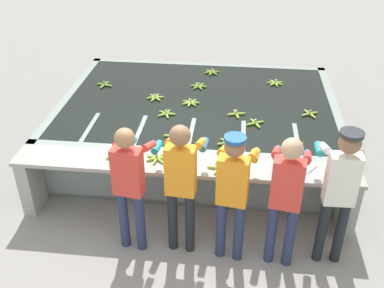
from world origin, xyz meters
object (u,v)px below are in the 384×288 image
at_px(banana_bunch_floating_9, 227,143).
at_px(banana_bunch_floating_3, 174,136).
at_px(banana_bunch_ledge_0, 117,156).
at_px(banana_bunch_floating_11, 255,123).
at_px(knife_0, 306,174).
at_px(banana_bunch_floating_1, 212,72).
at_px(banana_bunch_floating_8, 275,83).
at_px(banana_bunch_floating_7, 199,86).
at_px(banana_bunch_ledge_2, 157,158).
at_px(worker_0, 130,179).
at_px(banana_bunch_floating_4, 310,114).
at_px(worker_3, 286,192).
at_px(banana_bunch_floating_10, 166,114).
at_px(worker_2, 233,187).
at_px(banana_bunch_ledge_1, 219,168).
at_px(worker_4, 340,185).
at_px(banana_bunch_floating_2, 155,97).
at_px(banana_bunch_floating_5, 294,145).
at_px(banana_bunch_floating_0, 191,102).
at_px(worker_1, 181,178).
at_px(banana_bunch_floating_6, 236,114).

bearing_deg(banana_bunch_floating_9, banana_bunch_floating_3, 172.80).
distance_m(banana_bunch_floating_9, banana_bunch_ledge_0, 1.38).
height_order(banana_bunch_floating_11, knife_0, banana_bunch_floating_11).
distance_m(banana_bunch_floating_1, banana_bunch_floating_8, 1.11).
bearing_deg(banana_bunch_floating_7, banana_bunch_floating_3, -95.99).
xyz_separation_m(banana_bunch_floating_9, banana_bunch_ledge_2, (-0.82, -0.45, 0.00)).
bearing_deg(worker_0, banana_bunch_floating_4, 42.56).
bearing_deg(worker_3, banana_bunch_floating_11, 100.11).
distance_m(banana_bunch_floating_8, banana_bunch_floating_10, 2.02).
xyz_separation_m(worker_2, banana_bunch_ledge_1, (-0.17, 0.51, -0.12)).
bearing_deg(banana_bunch_floating_3, banana_bunch_floating_8, 53.24).
bearing_deg(worker_4, banana_bunch_ledge_2, 164.60).
bearing_deg(banana_bunch_floating_2, worker_3, -52.03).
height_order(banana_bunch_floating_8, banana_bunch_ledge_1, banana_bunch_ledge_1).
bearing_deg(banana_bunch_floating_5, banana_bunch_floating_7, 129.80).
bearing_deg(banana_bunch_floating_0, banana_bunch_floating_4, -5.61).
relative_size(banana_bunch_floating_2, banana_bunch_floating_9, 1.01).
height_order(worker_1, banana_bunch_floating_11, worker_1).
distance_m(worker_2, banana_bunch_floating_4, 2.25).
height_order(banana_bunch_ledge_0, knife_0, banana_bunch_ledge_0).
distance_m(worker_1, banana_bunch_ledge_2, 0.69).
bearing_deg(banana_bunch_floating_10, banana_bunch_floating_8, 38.32).
bearing_deg(banana_bunch_ledge_2, banana_bunch_ledge_0, -177.94).
xyz_separation_m(worker_1, banana_bunch_floating_3, (-0.25, 1.10, -0.14)).
distance_m(banana_bunch_floating_0, banana_bunch_floating_6, 0.74).
height_order(banana_bunch_floating_3, banana_bunch_floating_4, same).
xyz_separation_m(banana_bunch_floating_3, banana_bunch_ledge_0, (-0.61, -0.56, 0.00)).
height_order(banana_bunch_floating_0, banana_bunch_floating_11, same).
relative_size(worker_4, banana_bunch_ledge_2, 5.97).
bearing_deg(banana_bunch_floating_1, banana_bunch_ledge_1, -84.15).
bearing_deg(banana_bunch_floating_1, worker_3, -73.29).
height_order(banana_bunch_floating_5, banana_bunch_floating_7, same).
relative_size(worker_0, banana_bunch_floating_4, 6.03).
bearing_deg(worker_3, banana_bunch_ledge_2, 156.09).
height_order(banana_bunch_floating_8, banana_bunch_floating_9, same).
relative_size(banana_bunch_floating_3, banana_bunch_floating_8, 1.00).
xyz_separation_m(worker_1, banana_bunch_ledge_2, (-0.37, 0.56, -0.14)).
bearing_deg(banana_bunch_ledge_1, worker_3, -36.30).
xyz_separation_m(banana_bunch_ledge_1, knife_0, (0.99, 0.01, -0.01)).
relative_size(worker_2, banana_bunch_floating_0, 5.67).
bearing_deg(banana_bunch_floating_9, banana_bunch_floating_11, 57.19).
distance_m(banana_bunch_floating_2, banana_bunch_floating_7, 0.78).
height_order(banana_bunch_floating_0, banana_bunch_ledge_2, banana_bunch_ledge_2).
distance_m(banana_bunch_floating_1, banana_bunch_ledge_1, 2.87).
height_order(worker_2, banana_bunch_floating_0, worker_2).
bearing_deg(banana_bunch_floating_0, worker_2, -72.25).
bearing_deg(banana_bunch_floating_4, banana_bunch_floating_11, -155.00).
bearing_deg(banana_bunch_ledge_2, banana_bunch_floating_6, 53.80).
relative_size(banana_bunch_floating_6, knife_0, 0.95).
bearing_deg(banana_bunch_floating_4, worker_4, -87.95).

